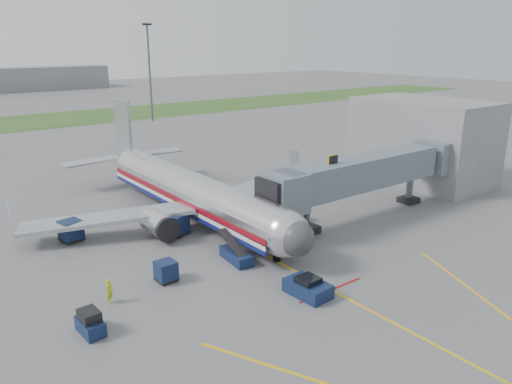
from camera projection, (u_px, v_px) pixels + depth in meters
ground at (293, 270)px, 38.06m from camera, size 400.00×400.00×0.00m
grass_strip at (14, 123)px, 106.55m from camera, size 300.00×25.00×0.01m
apron_markings at (369, 310)px, 32.42m from camera, size 21.52×50.00×0.01m
airliner at (191, 191)px, 48.90m from camera, size 32.10×35.67×10.25m
jet_bridge at (360, 174)px, 48.03m from camera, size 25.30×4.00×6.90m
terminal at (423, 141)px, 61.64m from camera, size 10.00×16.00×10.00m
light_mast_right at (150, 71)px, 106.53m from camera, size 2.00×0.44×20.40m
pushback_tug at (308, 288)px, 34.20m from camera, size 2.11×3.28×1.32m
baggage_tug at (90, 323)px, 29.65m from camera, size 1.25×2.23×1.52m
baggage_cart_a at (166, 271)px, 36.12m from camera, size 1.44×1.44×1.53m
baggage_cart_b at (176, 224)px, 44.76m from camera, size 2.37×2.37×1.97m
baggage_cart_c at (71, 231)px, 43.39m from camera, size 2.01×2.01×1.87m
belt_loader at (236, 255)px, 39.54m from camera, size 1.69×4.17×1.99m
ground_power_cart at (294, 215)px, 48.08m from camera, size 1.95×1.58×1.36m
ramp_worker at (110, 291)px, 33.08m from camera, size 0.75×0.72×1.74m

